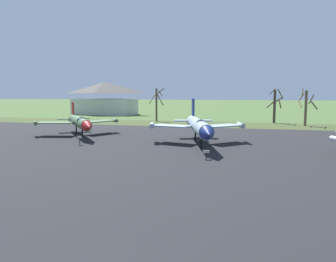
# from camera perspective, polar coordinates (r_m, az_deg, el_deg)

# --- Properties ---
(asphalt_apron) EXTENTS (97.98, 61.06, 0.05)m
(asphalt_apron) POSITION_cam_1_polar(r_m,az_deg,el_deg) (26.22, 4.56, -6.31)
(asphalt_apron) COLOR black
(asphalt_apron) RESTS_ON ground
(grass_verge_strip) EXTENTS (157.98, 12.00, 0.06)m
(grass_verge_strip) POSITION_cam_1_polar(r_m,az_deg,el_deg) (62.15, 10.44, 1.05)
(grass_verge_strip) COLOR #3C4824
(grass_verge_strip) RESTS_ON ground
(jet_fighter_front_right) EXTENTS (11.74, 12.71, 4.54)m
(jet_fighter_front_right) POSITION_cam_1_polar(r_m,az_deg,el_deg) (46.45, -15.18, 1.55)
(jet_fighter_front_right) COLOR #4C6B47
(jet_fighter_front_right) RESTS_ON ground
(info_placard_front_right) EXTENTS (0.58, 0.34, 1.07)m
(info_placard_front_right) POSITION_cam_1_polar(r_m,az_deg,el_deg) (38.61, -15.08, -1.37)
(info_placard_front_right) COLOR black
(info_placard_front_right) RESTS_ON ground
(jet_fighter_rear_center) EXTENTS (11.43, 15.41, 5.19)m
(jet_fighter_rear_center) POSITION_cam_1_polar(r_m,az_deg,el_deg) (37.37, 5.31, 0.94)
(jet_fighter_rear_center) COLOR #8EA3B2
(jet_fighter_rear_center) RESTS_ON ground
(info_placard_rear_center) EXTENTS (0.62, 0.38, 0.88)m
(info_placard_rear_center) POSITION_cam_1_polar(r_m,az_deg,el_deg) (29.24, 6.64, -3.90)
(info_placard_rear_center) COLOR black
(info_placard_rear_center) RESTS_ON ground
(bare_tree_far_left) EXTENTS (2.81, 2.89, 7.04)m
(bare_tree_far_left) POSITION_cam_1_polar(r_m,az_deg,el_deg) (69.10, -1.96, 4.91)
(bare_tree_far_left) COLOR brown
(bare_tree_far_left) RESTS_ON ground
(bare_tree_left_of_center) EXTENTS (3.17, 3.18, 6.89)m
(bare_tree_left_of_center) POSITION_cam_1_polar(r_m,az_deg,el_deg) (68.14, 18.09, 4.32)
(bare_tree_left_of_center) COLOR #42382D
(bare_tree_left_of_center) RESTS_ON ground
(bare_tree_center) EXTENTS (3.40, 3.33, 6.94)m
(bare_tree_center) POSITION_cam_1_polar(r_m,az_deg,el_deg) (63.81, 22.84, 4.07)
(bare_tree_center) COLOR brown
(bare_tree_center) RESTS_ON ground
(visitor_building) EXTENTS (18.32, 9.70, 9.01)m
(visitor_building) POSITION_cam_1_polar(r_m,az_deg,el_deg) (93.96, -10.95, 5.58)
(visitor_building) COLOR beige
(visitor_building) RESTS_ON ground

